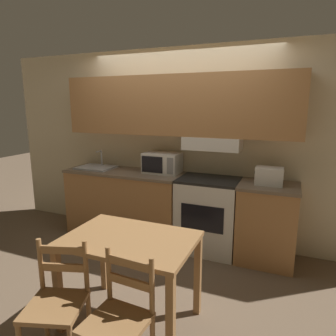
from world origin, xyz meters
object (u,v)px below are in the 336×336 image
object	(u,v)px
stove_range	(208,215)
toaster	(269,176)
dining_table	(130,251)
chair_right_of_table	(119,321)
sink_basin	(96,167)
chair_left_of_table	(57,304)
microwave	(162,163)

from	to	relation	value
stove_range	toaster	world-z (taller)	toaster
dining_table	chair_right_of_table	size ratio (longest dim) A/B	1.21
toaster	sink_basin	xyz separation A→B (m)	(-2.35, 0.00, -0.08)
dining_table	chair_right_of_table	bearing A→B (deg)	-68.48
toaster	chair_left_of_table	bearing A→B (deg)	-121.41
stove_range	dining_table	bearing A→B (deg)	-99.42
chair_right_of_table	sink_basin	bearing A→B (deg)	131.84
chair_right_of_table	microwave	bearing A→B (deg)	109.57
dining_table	chair_right_of_table	xyz separation A→B (m)	(0.20, -0.51, -0.22)
microwave	chair_right_of_table	world-z (taller)	microwave
sink_basin	chair_right_of_table	bearing A→B (deg)	-51.62
dining_table	microwave	bearing A→B (deg)	104.34
stove_range	microwave	size ratio (longest dim) A/B	1.98
microwave	dining_table	distance (m)	1.72
dining_table	chair_left_of_table	size ratio (longest dim) A/B	1.21
stove_range	sink_basin	bearing A→B (deg)	-179.88
sink_basin	dining_table	xyz separation A→B (m)	(1.40, -1.52, -0.30)
stove_range	toaster	bearing A→B (deg)	-0.58
microwave	chair_left_of_table	bearing A→B (deg)	-86.87
microwave	chair_right_of_table	size ratio (longest dim) A/B	0.55
sink_basin	chair_left_of_table	xyz separation A→B (m)	(1.11, -2.04, -0.51)
stove_range	chair_left_of_table	bearing A→B (deg)	-104.99
dining_table	chair_left_of_table	distance (m)	0.64
dining_table	stove_range	bearing A→B (deg)	80.58
dining_table	chair_left_of_table	world-z (taller)	chair_left_of_table
chair_left_of_table	chair_right_of_table	bearing A→B (deg)	-15.81
dining_table	chair_left_of_table	bearing A→B (deg)	-119.33
sink_basin	chair_left_of_table	world-z (taller)	sink_basin
toaster	dining_table	world-z (taller)	toaster
chair_left_of_table	chair_right_of_table	distance (m)	0.50
toaster	dining_table	distance (m)	1.83
chair_right_of_table	chair_left_of_table	bearing A→B (deg)	-174.53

